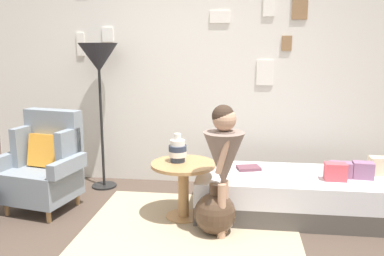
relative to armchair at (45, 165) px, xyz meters
name	(u,v)px	position (x,y,z in m)	size (l,w,h in m)	color
gallery_wall	(190,72)	(1.31, 1.01, 0.86)	(4.80, 0.12, 2.60)	silver
rug	(192,224)	(1.49, -0.23, -0.43)	(1.88, 1.46, 0.01)	tan
armchair	(45,165)	(0.00, 0.00, 0.00)	(0.84, 0.70, 0.97)	tan
daybed	(297,195)	(2.46, 0.13, -0.24)	(1.90, 0.80, 0.40)	#4C4742
pillow_head	(381,166)	(3.23, 0.23, 0.05)	(0.21, 0.12, 0.17)	beige
pillow_mid	(363,170)	(3.03, 0.10, 0.04)	(0.18, 0.12, 0.15)	gray
pillow_back	(341,170)	(2.84, 0.11, 0.03)	(0.19, 0.12, 0.14)	gray
pillow_extra	(335,172)	(2.77, 0.01, 0.04)	(0.19, 0.12, 0.16)	#D64C56
side_table	(183,178)	(1.39, -0.08, -0.05)	(0.60, 0.60, 0.54)	tan
vase_striped	(178,150)	(1.33, -0.04, 0.21)	(0.17, 0.17, 0.27)	#2D384C
floor_lamp	(99,63)	(0.35, 0.66, 0.98)	(0.43, 0.43, 1.63)	black
person_child	(224,154)	(1.78, -0.41, 0.28)	(0.34, 0.34, 1.13)	tan
book_on_daybed	(249,168)	(1.99, 0.24, -0.02)	(0.22, 0.16, 0.03)	brown
demijohn_near	(215,213)	(1.71, -0.36, -0.25)	(0.36, 0.36, 0.45)	#473323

